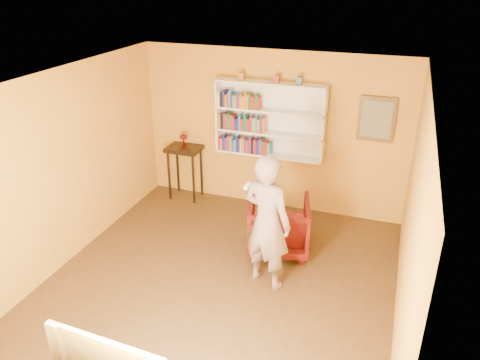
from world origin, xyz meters
name	(u,v)px	position (x,y,z in m)	size (l,w,h in m)	color
room_shell	(216,219)	(0.00, 0.00, 1.02)	(5.30, 5.80, 2.88)	#402A14
bookshelf	(271,119)	(0.00, 2.41, 1.59)	(1.80, 0.29, 1.23)	white
books_row_lower	(245,145)	(-0.40, 2.30, 1.14)	(0.91, 0.18, 0.27)	#A41F19
books_row_middle	(242,123)	(-0.46, 2.30, 1.52)	(0.80, 0.19, 0.27)	#B86924
books_row_upper	(239,100)	(-0.52, 2.30, 1.89)	(0.71, 0.19, 0.26)	silver
ornament_left	(242,76)	(-0.49, 2.35, 2.27)	(0.08, 0.08, 0.12)	#AB6830
ornament_centre	(277,79)	(0.10, 2.35, 2.27)	(0.08, 0.08, 0.12)	#9B3335
ornament_right	(299,81)	(0.45, 2.35, 2.27)	(0.08, 0.08, 0.12)	#475E76
framed_painting	(376,119)	(1.65, 2.46, 1.75)	(0.55, 0.05, 0.70)	#553B18
console_table	(184,156)	(-1.52, 2.25, 0.80)	(0.59, 0.45, 0.97)	black
ruby_lustre	(183,138)	(-1.52, 2.25, 1.14)	(0.14, 0.14, 0.23)	maroon
armchair	(279,225)	(0.52, 1.12, 0.41)	(0.87, 0.89, 0.81)	#410405
person	(267,222)	(0.58, 0.29, 0.92)	(0.67, 0.44, 1.84)	#7B655A
game_remote	(247,186)	(0.39, 0.03, 1.52)	(0.04, 0.15, 0.04)	white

